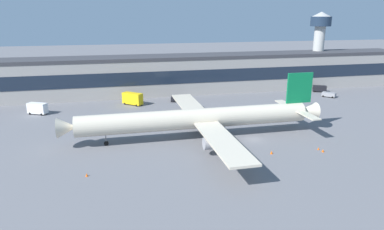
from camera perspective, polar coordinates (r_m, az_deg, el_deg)
name	(u,v)px	position (r m, az deg, el deg)	size (l,w,h in m)	color
ground_plane	(254,140)	(87.80, 10.13, -4.03)	(600.00, 600.00, 0.00)	slate
terminal_building	(197,73)	(139.12, 0.89, 6.89)	(179.68, 14.88, 14.79)	#9E9993
airliner	(199,119)	(85.97, 1.23, -0.58)	(66.00, 56.99, 15.63)	beige
control_tower	(319,40)	(162.80, 20.25, 11.57)	(8.66, 8.66, 31.23)	#B7B7B2
crew_van	(320,88)	(148.65, 20.34, 4.15)	(5.64, 4.27, 2.55)	black
stair_truck	(38,108)	(118.05, -24.11, 1.05)	(6.43, 4.91, 3.55)	white
catering_truck	(133,98)	(120.76, -9.74, 2.73)	(7.06, 6.79, 4.15)	yellow
follow_me_car	(174,98)	(124.59, -2.99, 2.79)	(3.02, 4.75, 1.85)	black
pushback_tractor	(329,94)	(140.55, 21.70, 3.18)	(5.13, 5.32, 1.75)	gray
traffic_cone_0	(319,149)	(85.33, 20.16, -5.22)	(0.44, 0.44, 0.55)	#F2590C
traffic_cone_1	(87,175)	(70.59, -16.99, -9.42)	(0.52, 0.52, 0.65)	#F2590C
traffic_cone_2	(272,152)	(79.84, 13.00, -6.02)	(0.59, 0.59, 0.74)	#F2590C
traffic_cone_3	(323,151)	(84.26, 20.81, -5.51)	(0.57, 0.57, 0.71)	#F2590C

